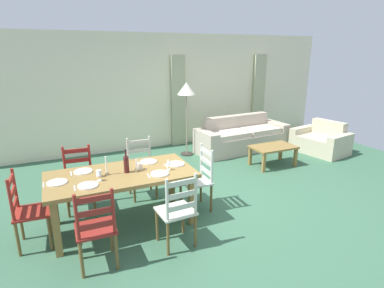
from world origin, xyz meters
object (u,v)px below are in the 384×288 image
dining_chair_far_left (79,179)px  dining_chair_head_west (27,210)px  dining_chair_head_east (199,179)px  wine_glass_near_left (99,173)px  dining_chair_near_left (96,229)px  dining_chair_far_right (141,168)px  wine_glass_near_right (168,162)px  coffee_cup_primary (140,166)px  dining_chair_near_right (177,211)px  dining_table (122,179)px  coffee_table (273,149)px  wine_bottle (126,164)px  armchair_upholstered (322,142)px  coffee_cup_secondary (99,173)px  couch (241,138)px  standing_lamp (186,93)px

dining_chair_far_left → dining_chair_head_west: 0.99m
dining_chair_head_east → wine_glass_near_left: size_ratio=5.96×
dining_chair_far_left → dining_chair_near_left: bearing=-89.1°
dining_chair_far_right → wine_glass_near_right: bearing=-82.3°
dining_chair_near_left → coffee_cup_primary: size_ratio=10.67×
dining_chair_near_right → dining_table: bearing=121.5°
wine_glass_near_right → coffee_table: bearing=22.9°
dining_chair_head_west → wine_glass_near_left: bearing=-7.7°
dining_chair_near_right → wine_glass_near_right: (0.13, 0.63, 0.38)m
wine_glass_near_left → wine_bottle: bearing=19.9°
dining_chair_near_left → dining_chair_far_right: bearing=58.9°
wine_glass_near_right → armchair_upholstered: (4.36, 1.41, -0.61)m
coffee_cup_secondary → coffee_table: (3.61, 1.00, -0.44)m
dining_table → coffee_cup_primary: bearing=4.4°
wine_glass_near_right → couch: 3.66m
dining_chair_near_right → armchair_upholstered: (4.49, 2.04, -0.23)m
wine_glass_near_left → coffee_cup_secondary: 0.15m
wine_bottle → coffee_cup_primary: (0.19, 0.02, -0.07)m
dining_chair_far_right → coffee_table: (2.85, 0.22, -0.12)m
dining_chair_far_right → couch: (2.86, 1.43, -0.19)m
dining_chair_head_east → armchair_upholstered: dining_chair_head_east is taller
dining_chair_near_left → wine_bottle: (0.54, 0.78, 0.39)m
dining_chair_near_left → armchair_upholstered: 5.80m
coffee_cup_secondary → wine_glass_near_right: bearing=-9.4°
dining_chair_far_left → armchair_upholstered: 5.48m
dining_table → dining_chair_near_left: dining_chair_near_left is taller
standing_lamp → couch: bearing=-7.8°
coffee_table → dining_chair_head_east: bearing=-155.1°
wine_glass_near_left → coffee_cup_primary: size_ratio=1.79×
dining_chair_near_left → dining_chair_head_east: (1.59, 0.76, 0.00)m
dining_chair_head_west → wine_glass_near_right: 1.80m
dining_chair_near_left → standing_lamp: (2.46, 3.18, 0.93)m
dining_chair_far_left → coffee_cup_secondary: dining_chair_far_left is taller
couch → standing_lamp: (-1.35, 0.18, 1.12)m
wine_glass_near_left → dining_chair_head_west: bearing=172.3°
wine_glass_near_left → dining_chair_far_right: bearing=49.6°
dining_table → wine_glass_near_right: bearing=-14.1°
wine_glass_near_right → dining_table: bearing=165.9°
dining_chair_far_left → standing_lamp: bearing=34.2°
dining_table → coffee_cup_secondary: size_ratio=21.11×
wine_glass_near_left → couch: size_ratio=0.07×
coffee_cup_primary → coffee_table: (3.07, 0.98, -0.44)m
dining_chair_far_right → dining_chair_head_east: (0.65, -0.80, 0.00)m
wine_glass_near_left → wine_glass_near_right: bearing=-0.7°
dining_chair_near_right → wine_glass_near_right: 0.75m
wine_glass_near_right → coffee_cup_primary: 0.39m
coffee_cup_secondary → armchair_upholstered: bearing=13.5°
coffee_cup_primary → standing_lamp: (1.74, 2.38, 0.62)m
dining_chair_near_left → standing_lamp: standing_lamp is taller
dining_chair_head_east → dining_chair_near_right: bearing=-130.7°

